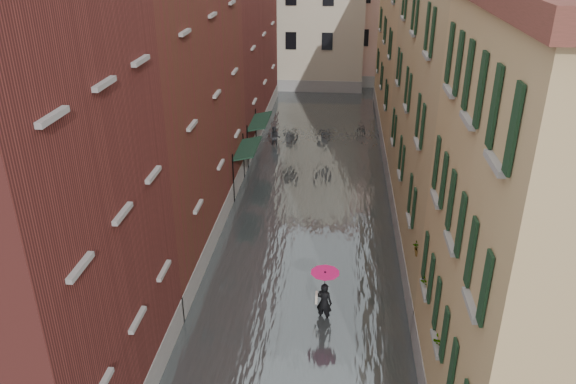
% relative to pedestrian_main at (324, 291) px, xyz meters
% --- Properties ---
extents(ground, '(120.00, 120.00, 0.00)m').
position_rel_pedestrian_main_xyz_m(ground, '(-0.95, -2.77, -1.31)').
color(ground, slate).
rests_on(ground, ground).
extents(floodwater, '(10.00, 60.00, 0.20)m').
position_rel_pedestrian_main_xyz_m(floodwater, '(-0.95, 10.23, -1.21)').
color(floodwater, '#4F5658').
rests_on(floodwater, ground).
extents(building_left_near, '(6.00, 8.00, 13.00)m').
position_rel_pedestrian_main_xyz_m(building_left_near, '(-7.95, -4.77, 5.19)').
color(building_left_near, maroon).
rests_on(building_left_near, ground).
extents(building_left_mid, '(6.00, 14.00, 12.50)m').
position_rel_pedestrian_main_xyz_m(building_left_mid, '(-7.95, 6.23, 4.94)').
color(building_left_mid, '#5B1E1C').
rests_on(building_left_mid, ground).
extents(building_left_far, '(6.00, 16.00, 14.00)m').
position_rel_pedestrian_main_xyz_m(building_left_far, '(-7.95, 21.23, 5.69)').
color(building_left_far, maroon).
rests_on(building_left_far, ground).
extents(building_right_mid, '(6.00, 14.00, 13.00)m').
position_rel_pedestrian_main_xyz_m(building_right_mid, '(6.05, 6.23, 5.19)').
color(building_right_mid, tan).
rests_on(building_right_mid, ground).
extents(building_right_far, '(6.00, 16.00, 11.50)m').
position_rel_pedestrian_main_xyz_m(building_right_far, '(6.05, 21.23, 4.44)').
color(building_right_far, tan).
rests_on(building_right_far, ground).
extents(building_end_cream, '(12.00, 9.00, 13.00)m').
position_rel_pedestrian_main_xyz_m(building_end_cream, '(-3.95, 35.23, 5.19)').
color(building_end_cream, '#C0B499').
rests_on(building_end_cream, ground).
extents(building_end_pink, '(10.00, 9.00, 12.00)m').
position_rel_pedestrian_main_xyz_m(building_end_pink, '(5.05, 37.23, 4.69)').
color(building_end_pink, tan).
rests_on(building_end_pink, ground).
extents(awning_near, '(1.09, 3.18, 2.80)m').
position_rel_pedestrian_main_xyz_m(awning_near, '(-4.44, 10.55, 1.17)').
color(awning_near, black).
rests_on(awning_near, ground).
extents(awning_far, '(1.09, 3.34, 2.80)m').
position_rel_pedestrian_main_xyz_m(awning_far, '(-4.43, 15.13, 1.17)').
color(awning_far, black).
rests_on(awning_far, ground).
extents(window_planters, '(0.59, 8.33, 0.84)m').
position_rel_pedestrian_main_xyz_m(window_planters, '(3.17, -3.59, 2.20)').
color(window_planters, brown).
rests_on(window_planters, ground).
extents(pedestrian_main, '(1.03, 1.03, 2.06)m').
position_rel_pedestrian_main_xyz_m(pedestrian_main, '(0.00, 0.00, 0.00)').
color(pedestrian_main, black).
rests_on(pedestrian_main, ground).
extents(pedestrian_far, '(0.79, 0.65, 1.50)m').
position_rel_pedestrian_main_xyz_m(pedestrian_far, '(-3.77, 17.29, -0.56)').
color(pedestrian_far, black).
rests_on(pedestrian_far, ground).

